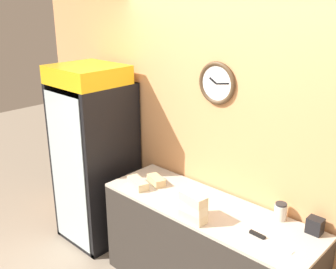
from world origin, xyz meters
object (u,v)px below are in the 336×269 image
at_px(beverage_cooler, 98,147).
at_px(sandwich_stack_top, 193,199).
at_px(napkin_dispenser, 315,226).
at_px(sandwich_stack_middle, 193,207).
at_px(sandwich_flat_left, 138,183).
at_px(chefs_knife, 265,239).
at_px(sandwich_stack_bottom, 193,216).
at_px(sandwich_flat_right, 156,180).
at_px(condiment_jar, 280,211).

height_order(beverage_cooler, sandwich_stack_top, beverage_cooler).
relative_size(beverage_cooler, napkin_dispenser, 15.74).
height_order(sandwich_stack_middle, sandwich_flat_left, sandwich_stack_middle).
distance_m(beverage_cooler, chefs_knife, 2.03).
xyz_separation_m(sandwich_stack_bottom, sandwich_stack_middle, (-0.00, 0.00, 0.07)).
xyz_separation_m(sandwich_flat_left, sandwich_flat_right, (0.08, 0.16, -0.00)).
relative_size(sandwich_stack_bottom, sandwich_stack_middle, 0.99).
bearing_deg(sandwich_stack_middle, sandwich_stack_top, 0.00).
distance_m(sandwich_flat_right, condiment_jar, 1.15).
distance_m(sandwich_flat_right, chefs_knife, 1.19).
bearing_deg(sandwich_stack_middle, chefs_knife, 15.82).
height_order(beverage_cooler, chefs_knife, beverage_cooler).
bearing_deg(sandwich_stack_middle, condiment_jar, 44.22).
bearing_deg(sandwich_flat_left, beverage_cooler, 168.96).
xyz_separation_m(beverage_cooler, sandwich_stack_top, (1.49, -0.24, 0.04)).
height_order(sandwich_stack_top, napkin_dispenser, sandwich_stack_top).
height_order(sandwich_stack_bottom, chefs_knife, sandwich_stack_bottom).
distance_m(condiment_jar, napkin_dispenser, 0.27).
relative_size(beverage_cooler, sandwich_flat_left, 7.27).
height_order(sandwich_stack_middle, sandwich_stack_top, sandwich_stack_top).
bearing_deg(beverage_cooler, sandwich_stack_middle, -9.29).
bearing_deg(sandwich_stack_top, condiment_jar, 44.22).
distance_m(chefs_knife, napkin_dispenser, 0.39).
bearing_deg(sandwich_flat_right, chefs_knife, -4.87).
relative_size(sandwich_stack_middle, sandwich_flat_left, 0.87).
relative_size(sandwich_flat_right, condiment_jar, 1.60).
relative_size(sandwich_stack_top, chefs_knife, 0.67).
bearing_deg(sandwich_stack_top, napkin_dispenser, 32.02).
bearing_deg(sandwich_flat_right, sandwich_flat_left, -115.90).
bearing_deg(condiment_jar, sandwich_stack_bottom, -135.78).
distance_m(sandwich_stack_bottom, condiment_jar, 0.67).
xyz_separation_m(chefs_knife, condiment_jar, (-0.05, 0.32, 0.06)).
height_order(sandwich_stack_top, condiment_jar, sandwich_stack_top).
bearing_deg(sandwich_stack_middle, napkin_dispenser, 32.02).
bearing_deg(sandwich_stack_top, sandwich_flat_right, 158.65).
relative_size(sandwich_stack_top, sandwich_flat_left, 0.89).
bearing_deg(chefs_knife, sandwich_stack_bottom, -164.18).
distance_m(sandwich_stack_middle, sandwich_stack_top, 0.07).
distance_m(beverage_cooler, sandwich_flat_left, 0.79).
xyz_separation_m(sandwich_flat_left, condiment_jar, (1.20, 0.38, 0.03)).
bearing_deg(sandwich_flat_left, sandwich_flat_right, 64.10).
height_order(sandwich_flat_right, condiment_jar, condiment_jar).
distance_m(sandwich_stack_middle, sandwich_flat_left, 0.73).
bearing_deg(sandwich_stack_bottom, sandwich_stack_middle, 180.00).
bearing_deg(sandwich_flat_right, sandwich_stack_top, -21.35).
relative_size(beverage_cooler, sandwich_flat_right, 8.50).
distance_m(sandwich_stack_top, condiment_jar, 0.68).
bearing_deg(condiment_jar, sandwich_flat_left, -162.68).
distance_m(beverage_cooler, sandwich_flat_right, 0.85).
height_order(sandwich_flat_left, sandwich_flat_right, sandwich_flat_left).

